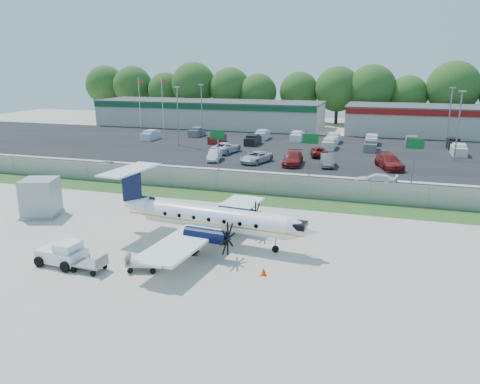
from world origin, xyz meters
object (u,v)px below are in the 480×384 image
(baggage_cart_near, at_px, (143,262))
(baggage_cart_far, at_px, (89,263))
(aircraft, at_px, (211,218))
(pushback_tug, at_px, (63,253))
(service_container, at_px, (41,199))

(baggage_cart_near, xyz_separation_m, baggage_cart_far, (-3.13, -1.11, 0.02))
(aircraft, xyz_separation_m, pushback_tug, (-7.62, -6.32, -1.11))
(pushback_tug, xyz_separation_m, service_container, (-8.14, 7.91, 0.73))
(aircraft, height_order, baggage_cart_near, aircraft)
(pushback_tug, relative_size, baggage_cart_far, 1.39)
(baggage_cart_far, distance_m, service_container, 13.23)
(baggage_cart_near, bearing_deg, pushback_tug, -172.20)
(service_container, bearing_deg, baggage_cart_near, -28.22)
(service_container, bearing_deg, baggage_cart_far, -38.98)
(pushback_tug, bearing_deg, aircraft, 39.66)
(baggage_cart_far, height_order, service_container, service_container)
(pushback_tug, height_order, service_container, service_container)
(aircraft, bearing_deg, baggage_cart_near, -112.94)
(aircraft, xyz_separation_m, baggage_cart_far, (-5.50, -6.71, -1.35))
(pushback_tug, height_order, baggage_cart_far, pushback_tug)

